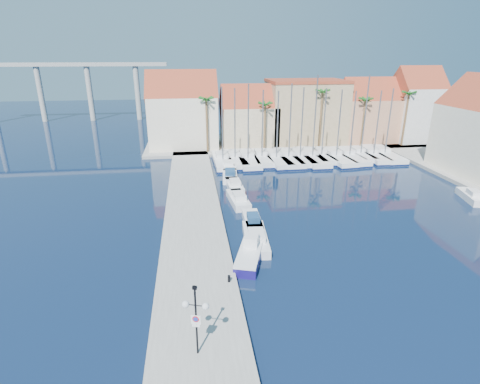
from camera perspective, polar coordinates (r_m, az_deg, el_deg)
The scene contains 38 objects.
ground at distance 28.59m, azimuth 12.57°, elevation -15.31°, with size 260.00×260.00×0.00m, color black.
quay_west at distance 38.65m, azimuth -7.07°, elevation -4.60°, with size 6.00×77.00×0.50m, color gray.
shore_north at distance 73.95m, azimuth 7.39°, elevation 7.48°, with size 54.00×16.00×0.50m, color gray.
lamp_post at distance 21.29m, azimuth -6.77°, elevation -17.44°, with size 1.47×0.74×4.46m.
bollard at distance 28.47m, azimuth -1.69°, elevation -13.06°, with size 0.21×0.21×0.52m, color black.
fishing_boat at distance 31.86m, azimuth 1.48°, elevation -9.43°, with size 3.34×5.67×1.88m.
motorboat_west_0 at distance 34.65m, azimuth 2.41°, elevation -7.06°, with size 2.51×6.52×1.40m.
motorboat_west_1 at distance 38.03m, azimuth 1.93°, elevation -4.45°, with size 1.79×5.12×1.40m.
motorboat_west_2 at distance 43.62m, azimuth -0.25°, elevation -1.11°, with size 2.34×5.86×1.40m.
motorboat_west_3 at distance 48.25m, azimuth -0.84°, elevation 1.03°, with size 1.99×5.56×1.40m.
motorboat_west_4 at distance 52.51m, azimuth -1.54°, elevation 2.63°, with size 2.54×6.23×1.40m.
motorboat_west_5 at distance 56.67m, azimuth -1.82°, elevation 3.96°, with size 2.14×6.19×1.40m.
motorboat_east_1 at distance 52.41m, azimuth 31.80°, elevation -0.55°, with size 2.73×5.19×1.40m.
sailboat_0 at distance 59.47m, azimuth -2.69°, elevation 4.80°, with size 2.96×10.56×11.94m.
sailboat_1 at distance 60.46m, azimuth -0.87°, elevation 5.08°, with size 3.53×10.60×11.64m.
sailboat_2 at distance 60.29m, azimuth 1.13°, elevation 5.03°, with size 3.03×11.39×12.27m.
sailboat_3 at distance 61.22m, azimuth 3.27°, elevation 5.24°, with size 3.06×10.09×11.32m.
sailboat_4 at distance 60.97m, azimuth 5.37°, elevation 5.11°, with size 3.85×11.24×11.21m.
sailboat_5 at distance 61.57m, azimuth 7.25°, elevation 5.19°, with size 3.10×11.33×12.28m.
sailboat_6 at distance 62.09m, azimuth 8.95°, elevation 5.23°, with size 3.24×10.79×11.68m.
sailboat_7 at distance 62.65m, azimuth 10.78°, elevation 5.26°, with size 3.29×11.97×13.51m.
sailboat_8 at distance 63.79m, azimuth 12.14°, elevation 5.44°, with size 2.66×9.93×11.47m.
sailboat_9 at distance 63.63m, azimuth 14.19°, elevation 5.22°, with size 3.73×11.50×11.36m.
sailboat_10 at distance 64.61m, azimuth 16.08°, elevation 5.27°, with size 3.62×11.07×11.08m.
sailboat_11 at distance 66.24m, azimuth 17.70°, elevation 5.51°, with size 2.75×9.15×13.44m.
sailboat_12 at distance 66.54m, azimuth 19.46°, elevation 5.33°, with size 3.17×10.20×11.09m.
sailboat_13 at distance 67.93m, azimuth 20.91°, elevation 5.43°, with size 3.07×11.34×11.37m.
building_0 at distance 69.33m, azimuth -8.69°, elevation 11.84°, with size 12.30×9.00×13.50m.
building_1 at distance 70.38m, azimuth 1.36°, elevation 11.17°, with size 10.30×8.00×11.00m.
building_2 at distance 73.71m, azimuth 9.91°, elevation 12.06°, with size 14.20×10.20×11.50m.
building_3 at distance 77.30m, azimuth 18.80°, elevation 11.37°, with size 10.30×8.00×12.00m.
building_4 at distance 80.69m, azimuth 25.07°, elevation 11.70°, with size 8.30×8.00×14.00m.
palm_0 at distance 64.11m, azimuth -5.17°, elevation 13.62°, with size 2.60×2.60×10.15m.
palm_1 at distance 65.46m, azimuth 3.86°, elevation 12.96°, with size 2.60×2.60×9.15m.
palm_2 at distance 67.95m, azimuth 12.46°, elevation 14.41°, with size 2.60×2.60×11.15m.
palm_3 at distance 71.20m, azimuth 18.60°, elevation 12.96°, with size 2.60×2.60×9.65m.
palm_4 at distance 74.94m, azimuth 24.34°, elevation 13.29°, with size 2.60×2.60×10.65m.
viaduct at distance 108.07m, azimuth -24.83°, elevation 15.22°, with size 48.00×2.20×14.45m.
Camera 1 is at (-9.00, -21.62, 16.40)m, focal length 28.00 mm.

